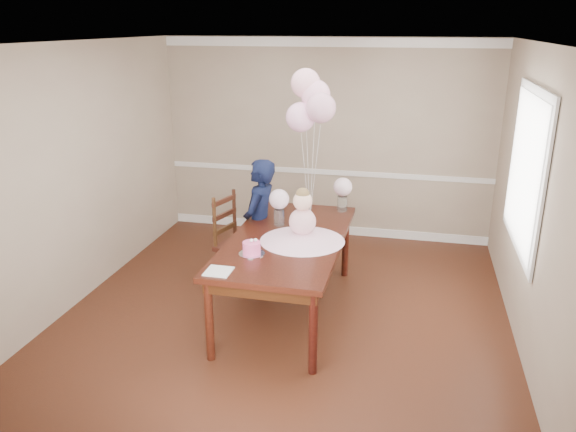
{
  "coord_description": "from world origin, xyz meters",
  "views": [
    {
      "loc": [
        1.18,
        -5.01,
        2.87
      ],
      "look_at": [
        0.01,
        0.12,
        1.05
      ],
      "focal_mm": 35.0,
      "sensor_mm": 36.0,
      "label": 1
    }
  ],
  "objects_px": {
    "dining_table_top": "(287,240)",
    "woman": "(260,225)",
    "dining_chair_seat": "(241,246)",
    "birthday_cake": "(252,248)"
  },
  "relations": [
    {
      "from": "dining_table_top",
      "to": "woman",
      "type": "xyz_separation_m",
      "value": [
        -0.43,
        0.52,
        -0.06
      ]
    },
    {
      "from": "dining_chair_seat",
      "to": "woman",
      "type": "height_order",
      "value": "woman"
    },
    {
      "from": "birthday_cake",
      "to": "dining_chair_seat",
      "type": "relative_size",
      "value": 0.36
    },
    {
      "from": "woman",
      "to": "birthday_cake",
      "type": "bearing_deg",
      "value": 19.47
    },
    {
      "from": "woman",
      "to": "dining_chair_seat",
      "type": "bearing_deg",
      "value": -79.76
    },
    {
      "from": "birthday_cake",
      "to": "woman",
      "type": "relative_size",
      "value": 0.11
    },
    {
      "from": "birthday_cake",
      "to": "woman",
      "type": "bearing_deg",
      "value": 101.5
    },
    {
      "from": "birthday_cake",
      "to": "dining_chair_seat",
      "type": "distance_m",
      "value": 1.18
    },
    {
      "from": "dining_table_top",
      "to": "woman",
      "type": "relative_size",
      "value": 1.49
    },
    {
      "from": "dining_chair_seat",
      "to": "woman",
      "type": "relative_size",
      "value": 0.31
    }
  ]
}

